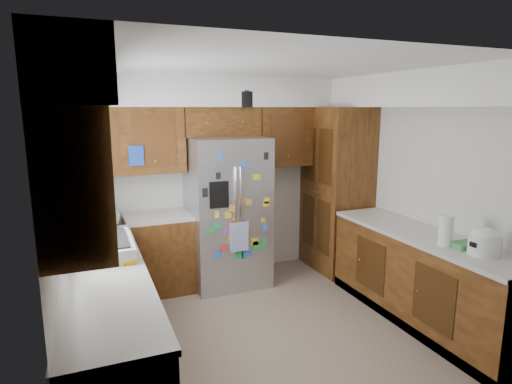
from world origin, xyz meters
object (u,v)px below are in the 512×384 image
fridge (228,212)px  paper_towel (446,231)px  pantry (336,190)px  rice_cooker (485,241)px

fridge → paper_towel: bearing=-55.6°
pantry → fridge: bearing=177.9°
paper_towel → rice_cooker: bearing=-70.0°
pantry → paper_towel: (-0.11, -1.97, -0.02)m
fridge → paper_towel: 2.46m
pantry → rice_cooker: 2.28m
rice_cooker → paper_towel: 0.33m
fridge → paper_towel: (1.39, -2.02, 0.16)m
fridge → paper_towel: fridge is taller
fridge → rice_cooker: bearing=-57.3°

